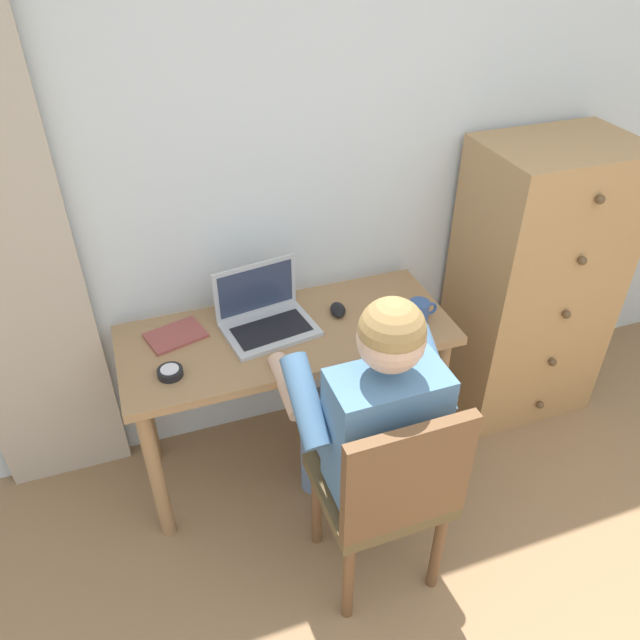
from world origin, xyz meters
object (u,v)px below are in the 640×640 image
Objects in this scene: notebook_pad at (176,335)px; laptop at (265,315)px; person_seated at (369,413)px; dresser at (532,285)px; desk_clock at (170,372)px; desk at (288,354)px; computer_mouse at (338,310)px; chair at (388,490)px; coffee_mug at (419,312)px.

laptop is at bearing -23.56° from notebook_pad.
person_seated is 5.79× the size of notebook_pad.
desk_clock is (-1.63, -0.16, 0.08)m from dresser.
notebook_pad reaches higher than desk.
computer_mouse reaches higher than desk_clock.
desk_clock is at bearing -166.69° from desk.
dresser is 1.26m from chair.
person_seated reaches higher than chair.
desk is 0.44m from notebook_pad.
desk_clock is (-0.39, -0.17, -0.04)m from laptop.
chair reaches higher than desk_clock.
chair is at bearing -145.07° from dresser.
laptop reaches higher than chair.
notebook_pad is (-1.57, 0.06, 0.07)m from dresser.
dresser reaches higher than laptop.
dresser reaches higher than chair.
desk_clock is at bearing 137.04° from chair.
desk is at bearing 101.75° from chair.
notebook_pad is at bearing -173.35° from computer_mouse.
dresser reaches higher than notebook_pad.
computer_mouse is at bearing 82.87° from chair.
coffee_mug is (-0.66, -0.16, 0.11)m from dresser.
chair is at bearing -89.52° from person_seated.
person_seated is at bearing -134.65° from coffee_mug.
computer_mouse is 0.48× the size of notebook_pad.
person_seated is 3.25× the size of laptop.
computer_mouse is at bearing 80.30° from person_seated.
desk is 1.43× the size of chair.
laptop is at bearing 163.32° from coffee_mug.
computer_mouse is (0.09, 0.53, 0.05)m from person_seated.
chair is at bearing -78.25° from desk.
chair reaches higher than desk.
coffee_mug is at bearing 45.35° from person_seated.
person_seated is at bearing -62.84° from notebook_pad.
desk_clock is 0.97m from coffee_mug.
chair is 0.98m from notebook_pad.
laptop is 1.78× the size of notebook_pad.
notebook_pad is (-0.64, 0.06, -0.01)m from computer_mouse.
laptop reaches higher than notebook_pad.
notebook_pad is at bearing 166.46° from coffee_mug.
dresser is 14.54× the size of desk_clock.
desk is 14.24× the size of desk_clock.
computer_mouse is at bearing -2.19° from laptop.
person_seated is at bearing -87.69° from computer_mouse.
desk_clock is (-0.69, -0.16, -0.00)m from computer_mouse.
dresser reaches higher than coffee_mug.
desk_clock reaches higher than notebook_pad.
chair reaches higher than notebook_pad.
desk is at bearing 13.31° from desk_clock.
laptop is at bearing 179.34° from dresser.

